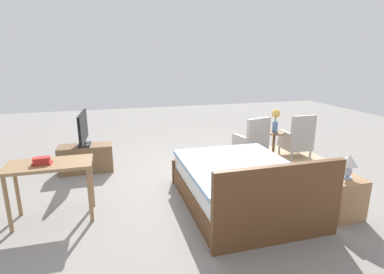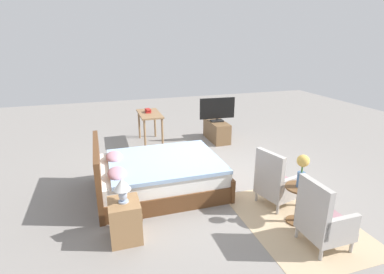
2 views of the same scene
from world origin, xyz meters
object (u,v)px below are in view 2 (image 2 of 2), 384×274
Objects in this scene: table_lamp at (122,187)px; tv_stand at (217,131)px; armchair_by_window_right at (276,183)px; bed at (158,175)px; book_stack at (148,111)px; vanity_desk at (150,118)px; nightstand at (125,220)px; tv_flatscreen at (217,109)px; armchair_by_window_left at (323,220)px; side_table at (298,200)px; flower_vase at (302,168)px.

table_lamp is 0.34× the size of tv_stand.
bed is at bearing 59.41° from armchair_by_window_right.
book_stack is at bearing -14.35° from table_lamp.
vanity_desk is at bearing -14.97° from table_lamp.
armchair_by_window_right reaches higher than table_lamp.
bed is 3.81× the size of nightstand.
table_lamp reaches higher than vanity_desk.
tv_flatscreen reaches higher than tv_stand.
bed is at bearing -29.86° from table_lamp.
armchair_by_window_left is 2.79× the size of table_lamp.
armchair_by_window_right is 0.52m from side_table.
side_table is 0.55× the size of vanity_desk.
side_table is 2.48× the size of book_stack.
flower_vase is (-0.52, -0.03, 0.48)m from armchair_by_window_right.
tv_flatscreen is 1.71m from vanity_desk.
book_stack is at bearing -6.53° from bed.
flower_vase is 0.50× the size of tv_stand.
vanity_desk is at bearing -7.24° from bed.
armchair_by_window_left reaches higher than vanity_desk.
table_lamp is 0.32× the size of vanity_desk.
tv_stand is at bearing 176.59° from tv_flatscreen.
armchair_by_window_left is 3.99× the size of book_stack.
armchair_by_window_right is 0.96× the size of tv_stand.
bed is at bearing 138.16° from tv_stand.
book_stack is (4.13, 1.43, 0.46)m from side_table.
bed is at bearing 173.47° from book_stack.
book_stack is (2.61, -0.30, 0.52)m from bed.
bed is at bearing 39.41° from armchair_by_window_left.
tv_flatscreen is (3.40, -2.67, 0.55)m from nightstand.
flower_vase reaches higher than side_table.
tv_flatscreen is (3.76, -0.27, 0.47)m from side_table.
vanity_desk is (4.59, 1.37, 0.28)m from armchair_by_window_left.
vanity_desk is (0.30, 1.68, 0.41)m from tv_stand.
book_stack is (4.13, 1.43, -0.04)m from flower_vase.
nightstand is 0.49m from table_lamp.
bed is at bearing 138.19° from tv_flatscreen.
side_table is 2.42m from nightstand.
bed is 2.02× the size of vanity_desk.
tv_stand is (3.75, -0.27, -0.11)m from side_table.
bed is 3.00m from tv_stand.
book_stack is (3.61, 1.39, 0.44)m from armchair_by_window_right.
armchair_by_window_right is 3.28m from tv_flatscreen.
armchair_by_window_right is 0.71m from flower_vase.
bed is 2.28× the size of armchair_by_window_left.
table_lamp is 4.35m from tv_stand.
armchair_by_window_left is 4.30m from tv_stand.
table_lamp is 4.32m from tv_flatscreen.
tv_stand is (3.39, -2.67, -0.51)m from table_lamp.
tv_flatscreen is at bearing -5.45° from armchair_by_window_right.
armchair_by_window_right is 2.39m from table_lamp.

